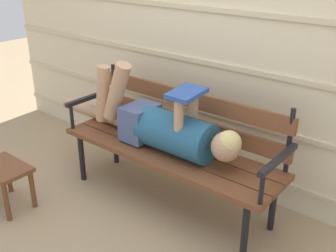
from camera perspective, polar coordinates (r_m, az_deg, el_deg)
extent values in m
plane|color=tan|center=(3.00, -1.85, -11.79)|extent=(12.00, 12.00, 0.00)
cube|color=beige|center=(3.02, 6.26, 12.40)|extent=(4.70, 0.06, 2.30)
cube|color=beige|center=(3.32, 5.19, -4.13)|extent=(4.70, 0.02, 0.04)
cube|color=beige|center=(3.16, 5.45, 2.03)|extent=(4.70, 0.02, 0.04)
cube|color=beige|center=(3.04, 5.73, 8.76)|extent=(4.70, 0.02, 0.04)
cube|color=beige|center=(2.96, 6.04, 15.94)|extent=(4.70, 0.02, 0.04)
cube|color=brown|center=(2.77, -2.10, -4.80)|extent=(1.67, 0.15, 0.04)
cube|color=brown|center=(2.87, 0.00, -3.61)|extent=(1.67, 0.15, 0.04)
cube|color=brown|center=(2.99, 1.94, -2.50)|extent=(1.67, 0.15, 0.04)
cube|color=brown|center=(2.99, 2.86, 0.32)|extent=(1.61, 0.05, 0.11)
cube|color=brown|center=(2.91, 2.94, 3.83)|extent=(1.61, 0.05, 0.11)
cylinder|color=black|center=(3.43, -7.55, 5.07)|extent=(0.03, 0.03, 0.43)
cylinder|color=black|center=(2.61, 16.64, -2.01)|extent=(0.03, 0.03, 0.43)
cylinder|color=black|center=(3.33, -11.98, -4.33)|extent=(0.04, 0.04, 0.40)
cylinder|color=black|center=(2.52, 10.71, -14.43)|extent=(0.04, 0.04, 0.40)
cylinder|color=black|center=(3.55, -7.37, -2.15)|extent=(0.04, 0.04, 0.40)
cylinder|color=black|center=(2.80, 14.50, -10.50)|extent=(0.04, 0.04, 0.40)
cube|color=black|center=(3.32, -10.99, 3.91)|extent=(0.04, 0.45, 0.03)
cylinder|color=black|center=(3.24, -13.34, 1.34)|extent=(0.03, 0.03, 0.20)
cube|color=black|center=(2.40, 15.25, -4.53)|extent=(0.04, 0.45, 0.03)
cylinder|color=black|center=(2.30, 13.00, -8.49)|extent=(0.03, 0.03, 0.20)
cylinder|color=#23567A|center=(2.77, 1.14, -1.15)|extent=(0.54, 0.28, 0.28)
cube|color=#475684|center=(2.96, -3.92, 0.57)|extent=(0.20, 0.26, 0.25)
sphere|color=tan|center=(2.55, 8.10, -2.88)|extent=(0.19, 0.19, 0.19)
sphere|color=#E0C67A|center=(2.53, 8.53, -2.34)|extent=(0.16, 0.16, 0.16)
cylinder|color=tan|center=(2.95, -7.18, 4.80)|extent=(0.27, 0.11, 0.47)
cylinder|color=tan|center=(3.08, -9.12, 4.48)|extent=(0.15, 0.09, 0.44)
cylinder|color=tan|center=(3.37, -9.51, 1.72)|extent=(0.85, 0.10, 0.10)
cylinder|color=tan|center=(2.60, 1.50, 0.76)|extent=(0.06, 0.06, 0.30)
cylinder|color=tan|center=(2.72, 3.56, 1.79)|extent=(0.06, 0.06, 0.30)
cube|color=#284C9E|center=(2.60, 2.62, 4.62)|extent=(0.18, 0.25, 0.05)
cube|color=brown|center=(3.11, -22.03, -5.45)|extent=(0.40, 0.26, 0.03)
cylinder|color=brown|center=(3.03, -21.69, -9.85)|extent=(0.04, 0.04, 0.30)
cylinder|color=brown|center=(3.36, -21.47, -6.37)|extent=(0.04, 0.04, 0.30)
cylinder|color=brown|center=(3.11, -18.44, -8.38)|extent=(0.04, 0.04, 0.30)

